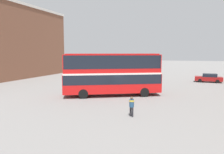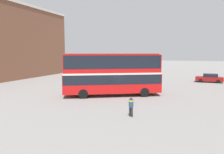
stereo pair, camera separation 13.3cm
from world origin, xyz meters
TOP-DOWN VIEW (x-y plane):
  - ground_plane at (0.00, 0.00)m, footprint 240.00×240.00m
  - double_decker_bus at (-0.25, -0.07)m, footprint 11.11×7.43m
  - pedestrian_foreground at (3.99, -7.47)m, footprint 0.55×0.55m
  - parked_car_kerb_near at (11.44, 16.46)m, footprint 4.43×1.93m
  - parked_car_kerb_far at (-5.05, 15.78)m, footprint 4.25×2.06m

SIDE VIEW (x-z plane):
  - ground_plane at x=0.00m, z-range 0.00..0.00m
  - parked_car_kerb_near at x=11.44m, z-range 0.01..1.48m
  - parked_car_kerb_far at x=-5.05m, z-range 0.01..1.52m
  - pedestrian_foreground at x=3.99m, z-range 0.18..1.78m
  - double_decker_bus at x=-0.25m, z-range 0.35..5.27m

